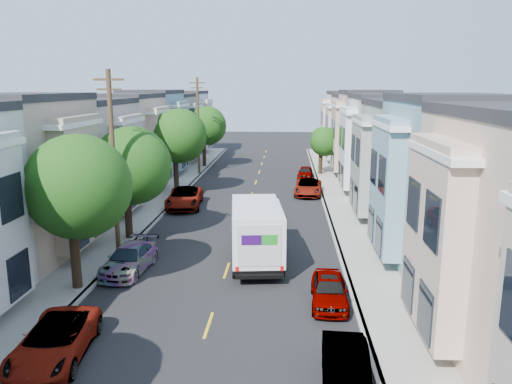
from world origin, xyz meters
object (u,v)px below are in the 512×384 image
(tree_b, at_px, (76,187))
(tree_far_r, at_px, (324,142))
(lead_sedan, at_px, (266,217))
(fedex_truck, at_px, (256,230))
(parked_right_a, at_px, (346,371))
(utility_pole_far, at_px, (198,126))
(tree_d, at_px, (178,136))
(parked_left_b, at_px, (55,341))
(tree_e, at_px, (206,126))
(parked_right_d, at_px, (305,173))
(parked_left_d, at_px, (185,198))
(parked_right_b, at_px, (329,290))
(utility_pole_near, at_px, (114,164))
(parked_left_c, at_px, (130,259))
(tree_c, at_px, (131,166))
(parked_right_c, at_px, (308,187))

(tree_b, relative_size, tree_far_r, 1.42)
(lead_sedan, bearing_deg, fedex_truck, -86.82)
(parked_right_a, bearing_deg, utility_pole_far, 109.39)
(tree_d, xyz_separation_m, parked_left_b, (1.40, -27.04, -4.41))
(tree_e, xyz_separation_m, fedex_truck, (7.74, -31.76, -3.01))
(fedex_truck, distance_m, parked_right_a, 11.97)
(tree_e, distance_m, parked_right_d, 13.76)
(tree_far_r, bearing_deg, parked_right_a, -92.95)
(parked_left_d, height_order, parked_right_b, parked_left_d)
(tree_far_r, height_order, parked_left_d, tree_far_r)
(lead_sedan, height_order, parked_right_a, lead_sedan)
(tree_e, distance_m, utility_pole_near, 31.18)
(tree_b, relative_size, tree_d, 0.97)
(utility_pole_far, relative_size, parked_left_d, 1.82)
(tree_e, relative_size, utility_pole_far, 0.71)
(utility_pole_near, height_order, parked_left_d, utility_pole_near)
(fedex_truck, xyz_separation_m, parked_left_c, (-6.34, -1.84, -1.12))
(tree_c, distance_m, parked_right_b, 14.67)
(fedex_truck, relative_size, parked_right_c, 1.36)
(utility_pole_far, bearing_deg, parked_right_b, -70.56)
(parked_left_b, distance_m, parked_right_b, 11.02)
(parked_right_a, bearing_deg, parked_left_d, 115.70)
(parked_right_b, distance_m, parked_right_c, 22.24)
(tree_c, relative_size, parked_right_b, 1.72)
(parked_left_b, height_order, parked_left_d, parked_left_d)
(lead_sedan, height_order, parked_left_b, lead_sedan)
(utility_pole_far, bearing_deg, tree_b, -90.00)
(parked_left_d, height_order, parked_right_d, parked_left_d)
(lead_sedan, height_order, parked_right_c, lead_sedan)
(tree_c, height_order, tree_d, tree_d)
(parked_left_c, relative_size, parked_right_d, 1.17)
(tree_d, height_order, lead_sedan, tree_d)
(tree_d, height_order, parked_right_d, tree_d)
(tree_e, distance_m, parked_right_b, 38.79)
(utility_pole_far, distance_m, parked_left_d, 15.31)
(parked_left_b, bearing_deg, fedex_truck, 52.66)
(utility_pole_far, distance_m, parked_right_a, 39.85)
(tree_e, bearing_deg, parked_left_d, -85.95)
(tree_c, height_order, parked_right_a, tree_c)
(tree_c, bearing_deg, parked_right_b, -37.53)
(tree_far_r, xyz_separation_m, parked_right_b, (-2.00, -32.47, -2.86))
(parked_left_d, bearing_deg, tree_e, 88.96)
(tree_c, relative_size, parked_right_a, 1.75)
(tree_e, height_order, utility_pole_near, utility_pole_near)
(tree_far_r, relative_size, parked_left_b, 1.08)
(tree_e, height_order, parked_right_c, tree_e)
(tree_far_r, distance_m, lead_sedan, 21.57)
(tree_c, distance_m, lead_sedan, 9.41)
(parked_right_c, bearing_deg, parked_left_d, -147.80)
(tree_b, height_order, parked_right_a, tree_b)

